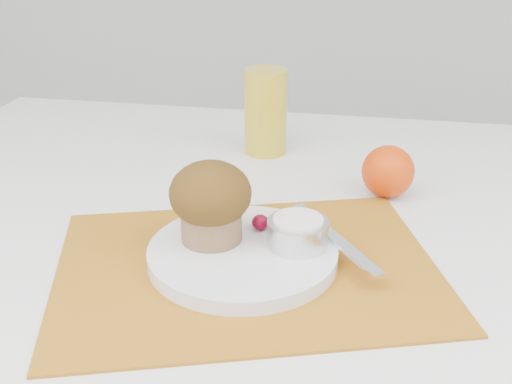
% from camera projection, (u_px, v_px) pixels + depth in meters
% --- Properties ---
extents(placemat, '(0.48, 0.41, 0.00)m').
position_uv_depth(placemat, '(247.00, 268.00, 0.69)').
color(placemat, '#AF6B18').
rests_on(placemat, table).
extents(plate, '(0.22, 0.22, 0.02)m').
position_uv_depth(plate, '(243.00, 254.00, 0.70)').
color(plate, white).
rests_on(plate, placemat).
extents(ramekin, '(0.07, 0.07, 0.03)m').
position_uv_depth(ramekin, '(298.00, 233.00, 0.69)').
color(ramekin, silver).
rests_on(ramekin, plate).
extents(cream, '(0.06, 0.06, 0.01)m').
position_uv_depth(cream, '(298.00, 221.00, 0.69)').
color(cream, white).
rests_on(cream, ramekin).
extents(raspberry_near, '(0.02, 0.02, 0.02)m').
position_uv_depth(raspberry_near, '(260.00, 222.00, 0.73)').
color(raspberry_near, '#570214').
rests_on(raspberry_near, plate).
extents(raspberry_far, '(0.02, 0.02, 0.02)m').
position_uv_depth(raspberry_far, '(279.00, 230.00, 0.71)').
color(raspberry_far, '#510210').
rests_on(raspberry_far, plate).
extents(butter_knife, '(0.11, 0.15, 0.00)m').
position_uv_depth(butter_knife, '(334.00, 238.00, 0.71)').
color(butter_knife, white).
rests_on(butter_knife, plate).
extents(orange, '(0.07, 0.07, 0.07)m').
position_uv_depth(orange, '(388.00, 171.00, 0.85)').
color(orange, '#F04608').
rests_on(orange, table).
extents(juice_glass, '(0.07, 0.07, 0.13)m').
position_uv_depth(juice_glass, '(266.00, 112.00, 0.98)').
color(juice_glass, gold).
rests_on(juice_glass, table).
extents(muffin, '(0.09, 0.09, 0.09)m').
position_uv_depth(muffin, '(211.00, 200.00, 0.69)').
color(muffin, olive).
rests_on(muffin, plate).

